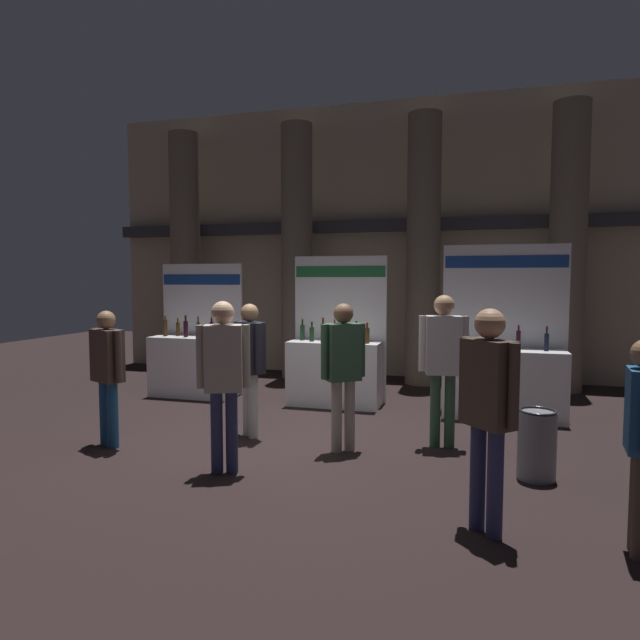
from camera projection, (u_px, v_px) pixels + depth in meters
ground_plane at (281, 444)px, 6.69m from camera, size 24.00×24.00×0.00m
hall_colonnade at (364, 244)px, 11.22m from camera, size 11.22×1.26×5.59m
exhibitor_booth_0 at (195, 361)px, 9.43m from camera, size 1.51×0.66×2.27m
exhibitor_booth_1 at (335, 367)px, 8.75m from camera, size 1.53×0.66×2.37m
exhibitor_booth_2 at (503, 375)px, 7.94m from camera, size 1.78×0.66×2.51m
trash_bin at (537, 444)px, 5.50m from camera, size 0.37×0.37×0.70m
visitor_2 at (343, 364)px, 6.34m from camera, size 0.45×0.40×1.72m
visitor_3 at (107, 366)px, 6.53m from camera, size 0.55×0.38×1.63m
visitor_4 at (250, 357)px, 6.94m from camera, size 0.45×0.44×1.69m
visitor_6 at (223, 370)px, 5.62m from camera, size 0.51×0.37×1.78m
visitor_7 at (443, 356)px, 6.50m from camera, size 0.57×0.29×1.82m
visitor_8 at (488, 399)px, 4.27m from camera, size 0.45×0.45×1.78m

